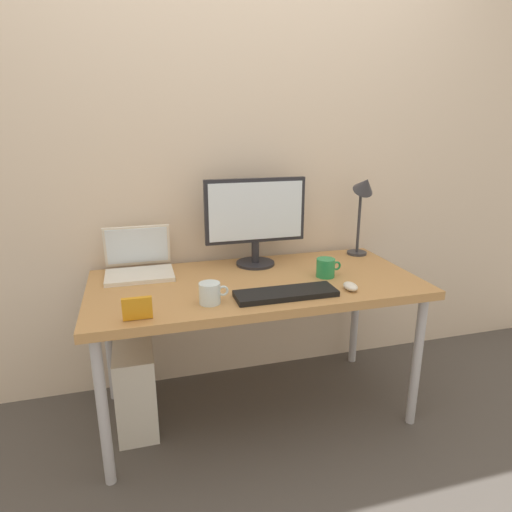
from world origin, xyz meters
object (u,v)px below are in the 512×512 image
Objects in this scene: monitor at (255,217)px; coffee_mug at (326,268)px; desk_lamp at (363,198)px; photo_frame at (137,308)px; laptop at (139,262)px; mouse at (350,286)px; computer_tower at (136,386)px; glass_cup at (210,293)px; keyboard at (286,293)px; desk at (256,292)px.

monitor is 4.17× the size of coffee_mug.
desk_lamp is 4.18× the size of photo_frame.
laptop is 3.56× the size of mouse.
coffee_mug is 1.08m from computer_tower.
mouse is 0.63m from glass_cup.
keyboard is 0.33m from coffee_mug.
computer_tower is at bearing 174.67° from coffee_mug.
glass_cup is at bearing 16.75° from photo_frame.
photo_frame reaches higher than glass_cup.
keyboard is at bearing -22.48° from computer_tower.
desk is at bearing 39.92° from glass_cup.
desk is 4.79× the size of laptop.
photo_frame reaches higher than mouse.
keyboard is 1.05× the size of computer_tower.
desk_lamp is (0.60, 0.00, 0.07)m from monitor.
glass_cup is 0.29× the size of computer_tower.
mouse is at bearing -28.27° from laptop.
mouse is (0.30, -0.01, 0.01)m from keyboard.
laptop is 0.70× the size of desk_lamp.
desk is at bearing -160.77° from desk_lamp.
laptop is at bearing 178.36° from monitor.
glass_cup reaches higher than desk.
glass_cup is at bearing -154.18° from desk_lamp.
coffee_mug is 0.30× the size of computer_tower.
glass_cup is at bearing -140.08° from desk.
monitor reaches higher than photo_frame.
monitor is 0.52m from keyboard.
glass_cup is (-0.32, 0.01, 0.03)m from keyboard.
photo_frame reaches higher than computer_tower.
glass_cup reaches higher than computer_tower.
laptop is at bearing 154.72° from desk.
mouse is 0.20m from coffee_mug.
mouse is 0.21× the size of computer_tower.
desk is 0.74m from computer_tower.
glass_cup is at bearing 178.15° from mouse.
glass_cup is at bearing -125.46° from monitor.
photo_frame reaches higher than keyboard.
coffee_mug is (0.27, 0.19, 0.03)m from keyboard.
monitor reaches higher than mouse.
mouse is 0.73× the size of glass_cup.
monitor reaches higher than coffee_mug.
monitor is 0.62m from laptop.
keyboard is at bearing -1.93° from glass_cup.
laptop is 1.22m from desk_lamp.
coffee_mug is (0.34, -0.04, 0.10)m from desk.
photo_frame is at bearing -151.13° from desk.
desk is 0.63m from photo_frame.
desk is 12.46× the size of glass_cup.
desk_lamp is 1.35m from photo_frame.
laptop is 2.57× the size of coffee_mug.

